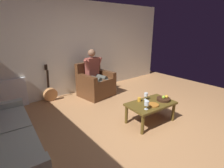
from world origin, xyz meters
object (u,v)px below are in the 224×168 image
object	(u,v)px
wine_glass_near	(146,95)
candle_jar	(139,99)
person_seated	(95,72)
armchair	(95,84)
wine_glass_far	(147,104)
decorative_dish	(153,105)
coffee_table	(151,106)
guitar	(50,93)
fruit_bowl	(164,99)

from	to	relation	value
wine_glass_near	candle_jar	bearing A→B (deg)	-9.96
wine_glass_near	candle_jar	world-z (taller)	wine_glass_near
person_seated	armchair	bearing A→B (deg)	-90.00
wine_glass_near	person_seated	bearing A→B (deg)	-87.00
wine_glass_near	wine_glass_far	world-z (taller)	wine_glass_far
armchair	decorative_dish	xyz separation A→B (m)	(0.01, 1.98, 0.10)
candle_jar	decorative_dish	bearing A→B (deg)	101.16
wine_glass_near	wine_glass_far	distance (m)	0.44
armchair	candle_jar	size ratio (longest dim) A/B	12.35
armchair	decorative_dish	distance (m)	1.98
wine_glass_far	coffee_table	bearing A→B (deg)	-156.53
person_seated	guitar	bearing A→B (deg)	-28.51
wine_glass_far	decorative_dish	xyz separation A→B (m)	(-0.23, -0.03, -0.10)
wine_glass_near	fruit_bowl	world-z (taller)	wine_glass_near
coffee_table	guitar	xyz separation A→B (m)	(1.18, -2.28, -0.14)
armchair	wine_glass_near	distance (m)	1.72
fruit_bowl	candle_jar	size ratio (longest dim) A/B	3.58
wine_glass_near	decorative_dish	xyz separation A→B (m)	(0.10, 0.27, -0.09)
person_seated	coffee_table	distance (m)	1.90
person_seated	wine_glass_near	distance (m)	1.71
guitar	candle_jar	xyz separation A→B (m)	(-1.06, 2.08, 0.24)
coffee_table	wine_glass_near	size ratio (longest dim) A/B	6.75
person_seated	decorative_dish	bearing A→B (deg)	81.16
wine_glass_near	fruit_bowl	size ratio (longest dim) A/B	0.55
coffee_table	guitar	world-z (taller)	guitar
armchair	fruit_bowl	world-z (taller)	armchair
coffee_table	wine_glass_near	world-z (taller)	wine_glass_near
wine_glass_far	decorative_dish	distance (m)	0.25
coffee_table	person_seated	bearing A→B (deg)	-88.53
guitar	wine_glass_near	distance (m)	2.45
person_seated	guitar	distance (m)	1.29
guitar	candle_jar	size ratio (longest dim) A/B	12.72
guitar	wine_glass_far	xyz separation A→B (m)	(-0.89, 2.40, 0.31)
decorative_dish	fruit_bowl	bearing A→B (deg)	-177.45
decorative_dish	candle_jar	size ratio (longest dim) A/B	2.92
person_seated	decorative_dish	world-z (taller)	person_seated
armchair	fruit_bowl	size ratio (longest dim) A/B	3.45
fruit_bowl	wine_glass_far	bearing A→B (deg)	4.22
person_seated	guitar	xyz separation A→B (m)	(1.13, -0.41, -0.47)
guitar	person_seated	bearing A→B (deg)	160.04
guitar	wine_glass_near	size ratio (longest dim) A/B	6.48
armchair	decorative_dish	size ratio (longest dim) A/B	4.22
wine_glass_near	fruit_bowl	xyz separation A→B (m)	(-0.26, 0.25, -0.07)
person_seated	fruit_bowl	size ratio (longest dim) A/B	4.74
wine_glass_far	candle_jar	distance (m)	0.37
person_seated	guitar	world-z (taller)	person_seated
person_seated	decorative_dish	distance (m)	1.98
armchair	decorative_dish	world-z (taller)	armchair
guitar	candle_jar	distance (m)	2.35
coffee_table	guitar	bearing A→B (deg)	-62.75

